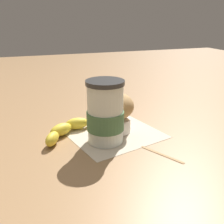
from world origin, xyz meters
name	(u,v)px	position (x,y,z in m)	size (l,w,h in m)	color
ground_plane	(112,132)	(0.00, 0.00, 0.00)	(3.00, 3.00, 0.00)	#936D47
paper_napkin	(112,132)	(0.00, 0.00, 0.00)	(0.22, 0.22, 0.00)	beige
coffee_cup	(105,114)	(-0.05, 0.03, 0.07)	(0.09, 0.09, 0.15)	silver
muffin	(117,111)	(0.00, -0.01, 0.06)	(0.09, 0.09, 0.11)	white
banana	(72,128)	(0.03, 0.10, 0.02)	(0.12, 0.18, 0.03)	yellow
wooden_stirrer	(162,154)	(-0.15, -0.06, 0.00)	(0.11, 0.01, 0.00)	#9E7547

